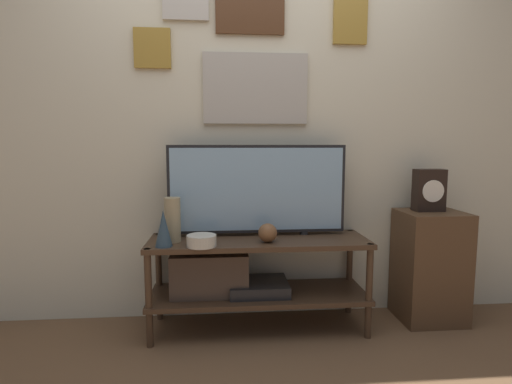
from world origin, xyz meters
The scene contains 10 objects.
ground_plane centered at (0.00, 0.00, 0.00)m, with size 12.00×12.00×0.00m, color brown.
wall_back centered at (0.00, 0.52, 1.36)m, with size 6.40×0.08×2.70m.
media_console centered at (-0.12, 0.25, 0.36)m, with size 1.33×0.43×0.57m.
television centered at (0.00, 0.35, 0.86)m, with size 1.11×0.05×0.57m.
vase_wide_bowl centered at (-0.34, 0.10, 0.60)m, with size 0.17×0.17×0.06m.
vase_slim_bronze centered at (-0.55, 0.11, 0.67)m, with size 0.10×0.10×0.21m.
vase_round_glass centered at (0.05, 0.16, 0.63)m, with size 0.11×0.11×0.11m.
vase_tall_ceramic centered at (-0.51, 0.22, 0.70)m, with size 0.09×0.09×0.26m.
side_table centered at (1.12, 0.29, 0.36)m, with size 0.39×0.35×0.72m.
mantel_clock centered at (1.11, 0.32, 0.85)m, with size 0.19×0.11×0.27m.
Camera 1 is at (-0.22, -2.12, 1.14)m, focal length 28.00 mm.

